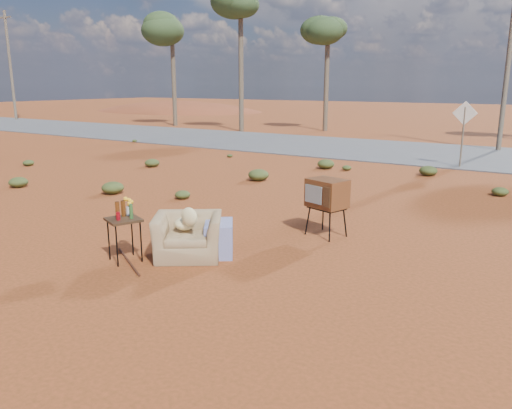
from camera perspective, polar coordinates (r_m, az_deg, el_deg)
The scene contains 14 objects.
ground at distance 7.70m, azimuth -6.51°, elevation -7.29°, with size 140.00×140.00×0.00m, color #963E1E.
highway at distance 21.24m, azimuth 19.76°, elevation 5.50°, with size 140.00×7.00×0.04m, color #565659.
dirt_mound at distance 52.60m, azimuth -8.97°, elevation 10.51°, with size 26.00×18.00×2.00m, color brown.
armchair at distance 8.11m, azimuth -7.13°, elevation -2.97°, with size 1.37×1.36×0.93m.
tv_unit at distance 9.14m, azimuth 8.11°, elevation 1.19°, with size 0.78×0.70×1.06m.
side_table at distance 8.07m, azimuth -14.81°, elevation -1.31°, with size 0.64×0.64×0.98m.
rusty_bar at distance 8.14m, azimuth -14.35°, elevation -6.31°, with size 0.04×0.04×1.36m, color #472212.
road_sign at distance 17.88m, azimuth 22.67°, elevation 8.65°, with size 0.78×0.06×2.19m.
eucalyptus_far_left at distance 34.24m, azimuth -9.59°, elevation 18.84°, with size 3.20×3.20×7.10m.
eucalyptus_left at distance 29.92m, azimuth -1.77°, elevation 21.68°, with size 3.20×3.20×8.10m.
eucalyptus_near_left at distance 30.41m, azimuth 8.23°, elevation 18.63°, with size 3.20×3.20×6.60m.
utility_pole_west at distance 43.24m, azimuth -26.29°, elevation 14.16°, with size 1.40×0.20×8.00m.
utility_pole_center at distance 23.26m, azimuth 27.03°, elevation 15.70°, with size 1.40×0.20×8.00m.
scrub_patch at distance 11.63m, azimuth 3.91°, elevation 0.71°, with size 17.49×8.07×0.33m.
Camera 1 is at (4.55, -5.57, 2.74)m, focal length 35.00 mm.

